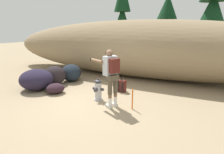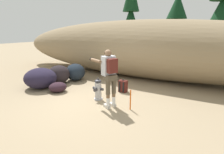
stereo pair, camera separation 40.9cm
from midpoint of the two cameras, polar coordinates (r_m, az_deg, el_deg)
The scene contains 13 objects.
ground_plane at distance 5.88m, azimuth -7.80°, elevation -8.11°, with size 56.00×56.00×0.04m, color #998466.
dirt_embankment at distance 8.94m, azimuth 6.43°, elevation 8.89°, with size 15.72×3.20×2.71m, color #897556.
fire_hydrant at distance 5.93m, azimuth -6.36°, elevation -4.15°, with size 0.39×0.34×0.74m.
utility_worker at distance 5.18m, azimuth -2.75°, elevation 1.77°, with size 1.04×0.78×1.71m.
spare_backpack at distance 6.72m, azimuth 1.34°, elevation -2.87°, with size 0.31×0.30×0.47m.
boulder_large at distance 7.58m, azimuth -24.19°, elevation -0.73°, with size 1.28×1.23×0.79m, color #221C30.
boulder_mid at distance 8.33m, azimuth -14.12°, elevation 1.31°, with size 1.00×0.87×0.76m, color black.
boulder_small at distance 7.98m, azimuth -19.01°, elevation 0.47°, with size 0.94×0.88×0.79m, color black.
boulder_outlier at distance 6.93m, azimuth -19.05°, elevation -3.44°, with size 0.65×0.58×0.36m, color #2C1B24.
pine_tree_far_left at distance 15.03m, azimuth 2.43°, elevation 18.31°, with size 2.00×2.00×6.15m.
pine_tree_left at distance 15.36m, azimuth 16.05°, elevation 15.99°, with size 2.34×2.34×4.93m.
pine_tree_center at distance 12.85m, azimuth 28.41°, elevation 18.41°, with size 2.49×2.49×6.48m.
survey_stake at distance 5.25m, azimuth 4.22°, elevation -7.06°, with size 0.04×0.04×0.60m, color #E55914.
Camera 1 is at (2.97, -4.52, 2.24)m, focal length 28.97 mm.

